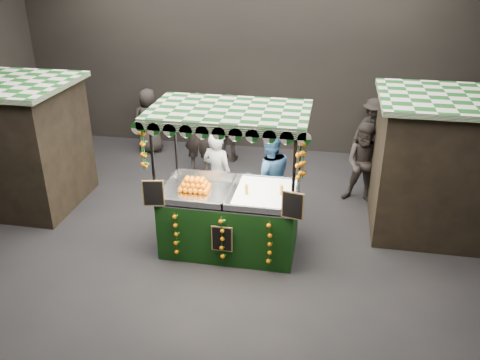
# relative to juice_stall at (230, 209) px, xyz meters

# --- Properties ---
(ground) EXTENTS (12.00, 12.00, 0.00)m
(ground) POSITION_rel_juice_stall_xyz_m (-0.49, -0.01, -0.81)
(ground) COLOR black
(ground) RESTS_ON ground
(market_hall) EXTENTS (12.10, 10.10, 5.05)m
(market_hall) POSITION_rel_juice_stall_xyz_m (-0.49, -0.01, 2.57)
(market_hall) COLOR black
(market_hall) RESTS_ON ground
(neighbour_stall_left) EXTENTS (3.00, 2.20, 2.60)m
(neighbour_stall_left) POSITION_rel_juice_stall_xyz_m (-4.89, 0.99, 0.50)
(neighbour_stall_left) COLOR black
(neighbour_stall_left) RESTS_ON ground
(neighbour_stall_right) EXTENTS (3.00, 2.20, 2.60)m
(neighbour_stall_right) POSITION_rel_juice_stall_xyz_m (3.91, 1.49, 0.50)
(neighbour_stall_right) COLOR black
(neighbour_stall_right) RESTS_ON ground
(juice_stall) EXTENTS (2.70, 1.58, 2.61)m
(juice_stall) POSITION_rel_juice_stall_xyz_m (0.00, 0.00, 0.00)
(juice_stall) COLOR black
(juice_stall) RESTS_ON ground
(vendor_grey) EXTENTS (0.76, 0.63, 1.79)m
(vendor_grey) POSITION_rel_juice_stall_xyz_m (-0.49, 1.15, 0.09)
(vendor_grey) COLOR gray
(vendor_grey) RESTS_ON ground
(vendor_blue) EXTENTS (1.13, 1.02, 1.92)m
(vendor_blue) POSITION_rel_juice_stall_xyz_m (0.53, 1.06, 0.15)
(vendor_blue) COLOR navy
(vendor_blue) RESTS_ON ground
(shopper_0) EXTENTS (0.71, 0.48, 1.91)m
(shopper_0) POSITION_rel_juice_stall_xyz_m (-1.42, 3.19, 0.15)
(shopper_0) COLOR #2B2523
(shopper_0) RESTS_ON ground
(shopper_1) EXTENTS (0.96, 0.82, 1.75)m
(shopper_1) POSITION_rel_juice_stall_xyz_m (2.37, 2.30, 0.06)
(shopper_1) COLOR #2D2724
(shopper_1) RESTS_ON ground
(shopper_2) EXTENTS (1.05, 0.51, 1.73)m
(shopper_2) POSITION_rel_juice_stall_xyz_m (-0.84, 3.96, 0.06)
(shopper_2) COLOR #292321
(shopper_2) RESTS_ON ground
(shopper_3) EXTENTS (1.21, 1.02, 1.63)m
(shopper_3) POSITION_rel_juice_stall_xyz_m (2.63, 4.59, 0.01)
(shopper_3) COLOR black
(shopper_3) RESTS_ON ground
(shopper_4) EXTENTS (0.97, 0.83, 1.68)m
(shopper_4) POSITION_rel_juice_stall_xyz_m (-3.01, 4.19, 0.03)
(shopper_4) COLOR #292521
(shopper_4) RESTS_ON ground
(shopper_5) EXTENTS (1.12, 1.44, 1.52)m
(shopper_5) POSITION_rel_juice_stall_xyz_m (4.01, 3.70, -0.05)
(shopper_5) COLOR #2C2724
(shopper_5) RESTS_ON ground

